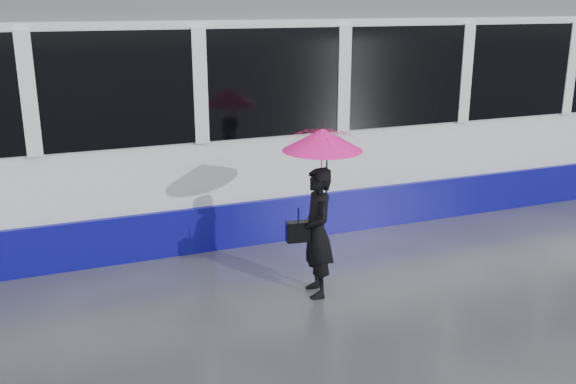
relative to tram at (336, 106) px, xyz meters
name	(u,v)px	position (x,y,z in m)	size (l,w,h in m)	color
ground	(321,274)	(-1.39, -2.50, -1.64)	(90.00, 90.00, 0.00)	#2C2C31
rails	(255,214)	(-1.39, 0.00, -1.63)	(34.00, 1.51, 0.02)	#3F3D38
tram	(336,106)	(0.00, 0.00, 0.00)	(26.00, 2.56, 3.35)	white
woman	(317,233)	(-1.66, -2.97, -0.89)	(0.54, 0.36, 1.49)	black
umbrella	(322,155)	(-1.61, -2.97, -0.01)	(0.98, 0.98, 1.00)	#FA1580
handbag	(298,231)	(-1.88, -2.95, -0.86)	(0.28, 0.15, 0.41)	black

